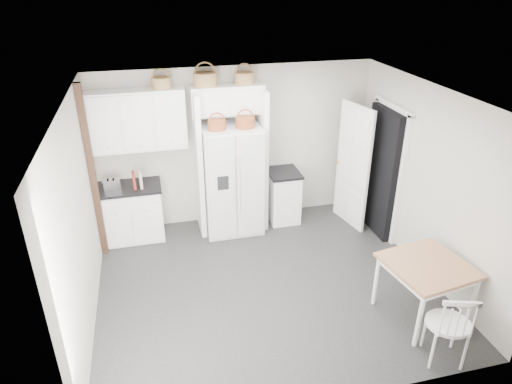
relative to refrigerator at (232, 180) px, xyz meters
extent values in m
plane|color=#242425|center=(0.15, -1.61, -0.88)|extent=(4.50, 4.50, 0.00)
plane|color=white|center=(0.15, -1.61, 1.72)|extent=(4.50, 4.50, 0.00)
plane|color=#B4AEA5|center=(0.15, 0.39, 0.42)|extent=(4.50, 0.00, 4.50)
plane|color=#B4AEA5|center=(-2.10, -1.61, 0.42)|extent=(0.00, 4.00, 4.00)
plane|color=#B4AEA5|center=(2.40, -1.61, 0.42)|extent=(0.00, 4.00, 4.00)
cube|color=silver|center=(0.00, 0.00, 0.00)|extent=(0.91, 0.73, 1.77)
cube|color=white|center=(-1.61, 0.09, -0.45)|extent=(0.94, 0.59, 0.87)
cube|color=white|center=(0.89, 0.09, -0.46)|extent=(0.48, 0.58, 0.85)
cube|color=#93603F|center=(1.85, -2.67, -0.50)|extent=(1.05, 1.05, 0.76)
cube|color=white|center=(1.70, -3.36, -0.39)|extent=(0.59, 0.56, 0.98)
cube|color=black|center=(-1.61, 0.09, 0.00)|extent=(0.97, 0.63, 0.04)
cube|color=black|center=(0.89, 0.09, -0.01)|extent=(0.52, 0.62, 0.04)
cube|color=silver|center=(-1.85, 0.02, 0.11)|extent=(0.27, 0.20, 0.17)
cube|color=maroon|center=(-1.51, 0.01, 0.15)|extent=(0.05, 0.17, 0.25)
cube|color=beige|center=(-1.41, 0.01, 0.15)|extent=(0.05, 0.17, 0.26)
cylinder|color=#9A623E|center=(-0.96, 0.22, 1.55)|extent=(0.28, 0.28, 0.16)
cylinder|color=#9A623E|center=(-0.32, 0.22, 1.56)|extent=(0.35, 0.35, 0.20)
cylinder|color=#9A623E|center=(0.27, 0.22, 1.55)|extent=(0.30, 0.30, 0.17)
cylinder|color=brown|center=(-0.22, -0.10, 0.95)|extent=(0.27, 0.27, 0.14)
cylinder|color=brown|center=(0.20, -0.10, 0.96)|extent=(0.29, 0.29, 0.16)
cube|color=white|center=(-1.35, 0.22, 1.02)|extent=(1.40, 0.34, 0.90)
cube|color=white|center=(0.00, 0.22, 1.24)|extent=(1.12, 0.34, 0.45)
cube|color=white|center=(-0.51, 0.09, 0.27)|extent=(0.08, 0.60, 2.30)
cube|color=white|center=(0.51, 0.09, 0.27)|extent=(0.08, 0.60, 2.30)
cube|color=black|center=(-2.05, -0.26, 0.42)|extent=(0.09, 0.09, 2.60)
cube|color=black|center=(2.31, -0.61, 0.14)|extent=(0.18, 0.85, 2.05)
cube|color=white|center=(1.95, -0.27, 0.14)|extent=(0.21, 0.79, 2.05)
camera|label=1|loc=(-1.21, -6.53, 3.04)|focal=32.00mm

